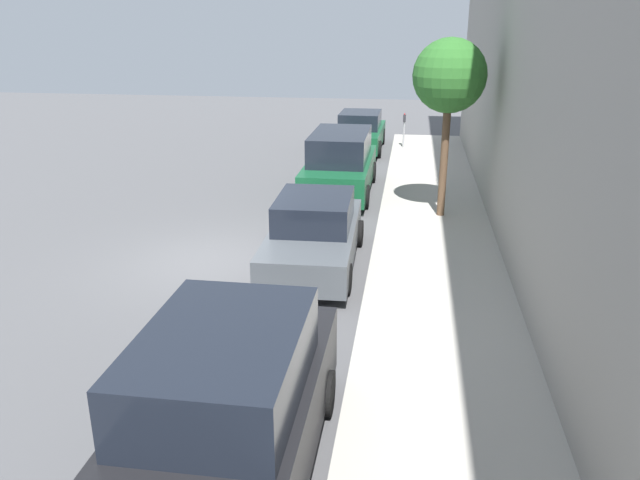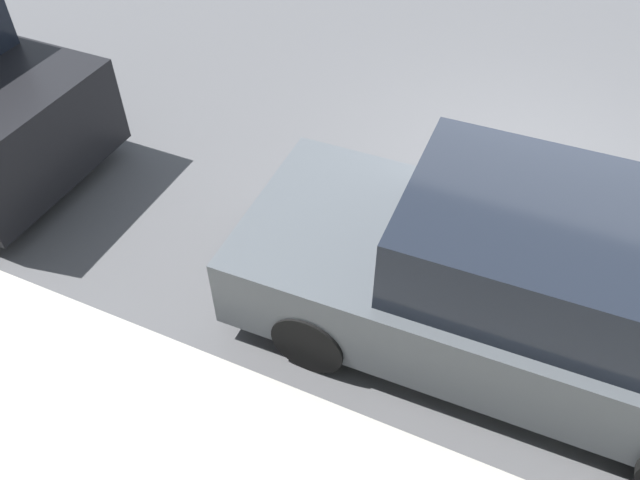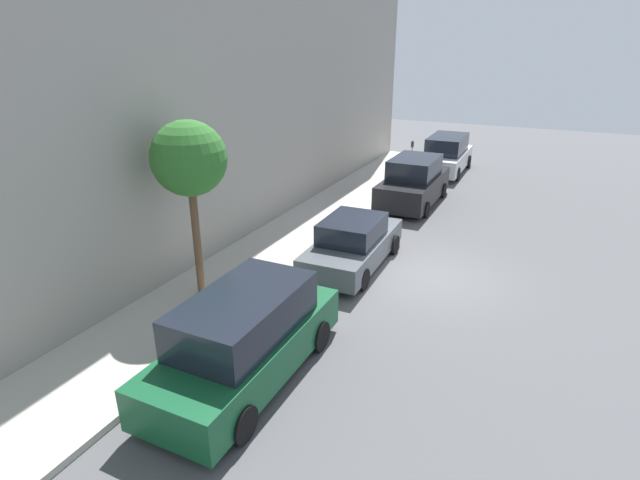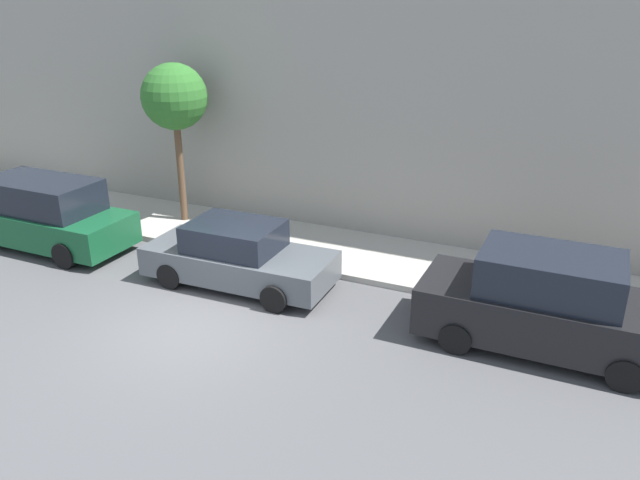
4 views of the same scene
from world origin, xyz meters
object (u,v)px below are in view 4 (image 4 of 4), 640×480
Objects in this scene: parked_suv_second at (546,304)px; street_tree at (174,98)px; parked_sedan_third at (238,256)px; parked_minivan_fourth at (45,214)px.

street_tree reaches higher than parked_suv_second.
parked_sedan_third is at bearing -128.03° from street_tree.
parked_suv_second reaches higher than parked_minivan_fourth.
parked_minivan_fourth is (-0.20, 12.91, -0.01)m from parked_suv_second.
parked_sedan_third is 6.02m from parked_minivan_fourth.
parked_suv_second is at bearing -89.12° from parked_minivan_fourth.
parked_sedan_third is 5.56m from street_tree.
parked_suv_second is 6.90m from parked_sedan_third.
street_tree is at bearing 75.16° from parked_suv_second.
parked_minivan_fourth is 4.74m from street_tree.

